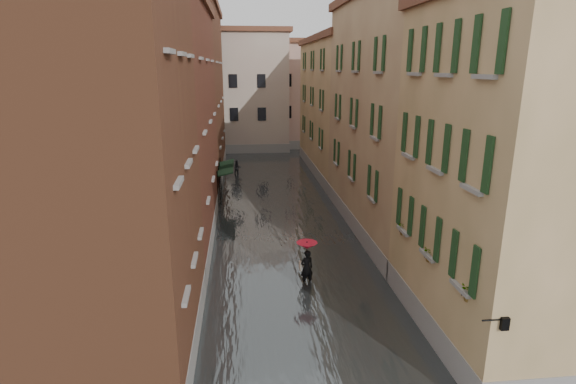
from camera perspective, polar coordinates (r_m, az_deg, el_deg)
ground at (r=18.44m, az=2.14°, el=-15.14°), size 120.00×120.00×0.00m
floodwater at (r=30.25m, az=-1.32°, el=-2.36°), size 10.00×60.00×0.20m
building_left_near at (r=14.76m, az=-24.39°, el=2.77°), size 6.00×8.00×13.00m
building_left_mid at (r=25.33m, az=-16.77°, el=7.74°), size 6.00×14.00×12.50m
building_left_far at (r=40.03m, az=-12.99°, el=11.73°), size 6.00×16.00×14.00m
building_right_near at (r=16.96m, az=27.53°, el=1.30°), size 6.00×8.00×11.50m
building_right_mid at (r=26.55m, az=14.76°, el=8.77°), size 6.00×14.00×13.00m
building_right_far at (r=40.93m, az=7.29°, el=10.32°), size 6.00×16.00×11.50m
building_end_cream at (r=53.77m, az=-6.89°, el=12.36°), size 12.00×9.00×13.00m
building_end_pink at (r=56.41m, az=2.54°, el=12.09°), size 10.00×9.00×12.00m
awning_near at (r=31.44m, az=-7.99°, el=2.66°), size 1.09×3.01×2.80m
awning_far at (r=33.07m, az=-7.91°, el=3.30°), size 1.09×2.98×2.80m
wall_lantern at (r=13.39m, az=25.63°, el=-14.72°), size 0.71×0.22×0.35m
window_planters at (r=16.26m, az=17.91°, el=-6.52°), size 0.59×6.18×0.84m
pedestrian_main at (r=19.97m, az=2.39°, el=-8.60°), size 0.94×0.94×2.06m
pedestrian_far at (r=40.38m, az=-6.45°, el=3.04°), size 0.80×0.68×1.43m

